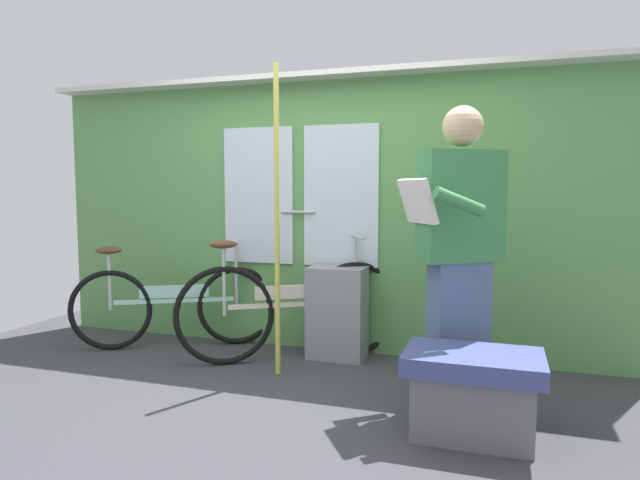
{
  "coord_description": "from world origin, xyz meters",
  "views": [
    {
      "loc": [
        1.33,
        -3.01,
        1.29
      ],
      "look_at": [
        0.15,
        0.6,
        0.94
      ],
      "focal_mm": 31.02,
      "sensor_mm": 36.0,
      "label": 1
    }
  ],
  "objects_px": {
    "bicycle_near_door": "(174,305)",
    "handrail_pole": "(277,222)",
    "passenger_reading_newspaper": "(459,249)",
    "bench_seat_corner": "(473,392)",
    "trash_bin_by_wall": "(337,312)",
    "bicycle_leaning_behind": "(290,309)"
  },
  "relations": [
    {
      "from": "bicycle_near_door",
      "to": "handrail_pole",
      "type": "relative_size",
      "value": 0.69
    },
    {
      "from": "passenger_reading_newspaper",
      "to": "bench_seat_corner",
      "type": "distance_m",
      "value": 0.83
    },
    {
      "from": "passenger_reading_newspaper",
      "to": "trash_bin_by_wall",
      "type": "bearing_deg",
      "value": -69.32
    },
    {
      "from": "handrail_pole",
      "to": "bench_seat_corner",
      "type": "bearing_deg",
      "value": -24.35
    },
    {
      "from": "bicycle_near_door",
      "to": "passenger_reading_newspaper",
      "type": "relative_size",
      "value": 0.83
    },
    {
      "from": "bicycle_leaning_behind",
      "to": "trash_bin_by_wall",
      "type": "bearing_deg",
      "value": -3.58
    },
    {
      "from": "bicycle_near_door",
      "to": "handrail_pole",
      "type": "xyz_separation_m",
      "value": [
        1.06,
        -0.35,
        0.71
      ]
    },
    {
      "from": "bicycle_near_door",
      "to": "passenger_reading_newspaper",
      "type": "xyz_separation_m",
      "value": [
        2.28,
        -0.52,
        0.59
      ]
    },
    {
      "from": "bicycle_leaning_behind",
      "to": "handrail_pole",
      "type": "xyz_separation_m",
      "value": [
        0.03,
        -0.32,
        0.67
      ]
    },
    {
      "from": "handrail_pole",
      "to": "bench_seat_corner",
      "type": "relative_size",
      "value": 3.04
    },
    {
      "from": "trash_bin_by_wall",
      "to": "handrail_pole",
      "type": "xyz_separation_m",
      "value": [
        -0.29,
        -0.49,
        0.71
      ]
    },
    {
      "from": "handrail_pole",
      "to": "bicycle_leaning_behind",
      "type": "bearing_deg",
      "value": 95.16
    },
    {
      "from": "trash_bin_by_wall",
      "to": "handrail_pole",
      "type": "relative_size",
      "value": 0.33
    },
    {
      "from": "bicycle_leaning_behind",
      "to": "passenger_reading_newspaper",
      "type": "relative_size",
      "value": 0.85
    },
    {
      "from": "trash_bin_by_wall",
      "to": "handrail_pole",
      "type": "height_order",
      "value": "handrail_pole"
    },
    {
      "from": "passenger_reading_newspaper",
      "to": "trash_bin_by_wall",
      "type": "height_order",
      "value": "passenger_reading_newspaper"
    },
    {
      "from": "handrail_pole",
      "to": "bench_seat_corner",
      "type": "xyz_separation_m",
      "value": [
        1.34,
        -0.61,
        -0.82
      ]
    },
    {
      "from": "bicycle_near_door",
      "to": "trash_bin_by_wall",
      "type": "bearing_deg",
      "value": -22.07
    },
    {
      "from": "trash_bin_by_wall",
      "to": "bench_seat_corner",
      "type": "distance_m",
      "value": 1.52
    },
    {
      "from": "bicycle_leaning_behind",
      "to": "bench_seat_corner",
      "type": "distance_m",
      "value": 1.66
    },
    {
      "from": "handrail_pole",
      "to": "bicycle_near_door",
      "type": "bearing_deg",
      "value": 161.77
    },
    {
      "from": "passenger_reading_newspaper",
      "to": "trash_bin_by_wall",
      "type": "relative_size",
      "value": 2.52
    }
  ]
}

